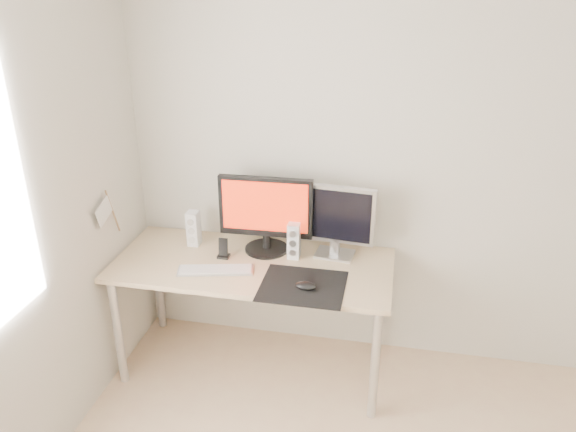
{
  "coord_description": "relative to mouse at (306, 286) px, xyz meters",
  "views": [
    {
      "loc": [
        -0.17,
        -1.36,
        2.29
      ],
      "look_at": [
        -0.74,
        1.45,
        1.01
      ],
      "focal_mm": 35.0,
      "sensor_mm": 36.0,
      "label": 1
    }
  ],
  "objects": [
    {
      "name": "main_monitor",
      "position": [
        -0.31,
        0.39,
        0.23
      ],
      "size": [
        0.55,
        0.27,
        0.47
      ],
      "color": "black",
      "rests_on": "desk"
    },
    {
      "name": "wall_back",
      "position": [
        0.58,
        0.6,
        0.5
      ],
      "size": [
        3.5,
        0.0,
        3.5
      ],
      "primitive_type": "plane",
      "rotation": [
        1.57,
        0.0,
        0.0
      ],
      "color": "beige",
      "rests_on": "ground"
    },
    {
      "name": "phone_dock",
      "position": [
        -0.53,
        0.26,
        0.01
      ],
      "size": [
        0.07,
        0.06,
        0.12
      ],
      "color": "black",
      "rests_on": "desk"
    },
    {
      "name": "keyboard",
      "position": [
        -0.53,
        0.09,
        -0.02
      ],
      "size": [
        0.44,
        0.21,
        0.02
      ],
      "color": "#B7B7B9",
      "rests_on": "desk"
    },
    {
      "name": "speaker_right",
      "position": [
        -0.13,
        0.34,
        0.09
      ],
      "size": [
        0.07,
        0.08,
        0.22
      ],
      "color": "white",
      "rests_on": "desk"
    },
    {
      "name": "mouse",
      "position": [
        0.0,
        0.0,
        0.0
      ],
      "size": [
        0.11,
        0.07,
        0.04
      ],
      "primitive_type": "ellipsoid",
      "color": "black",
      "rests_on": "mousepad"
    },
    {
      "name": "second_monitor",
      "position": [
        0.1,
        0.41,
        0.22
      ],
      "size": [
        0.45,
        0.18,
        0.43
      ],
      "color": "silver",
      "rests_on": "desk"
    },
    {
      "name": "speaker_left",
      "position": [
        -0.76,
        0.38,
        0.09
      ],
      "size": [
        0.07,
        0.08,
        0.22
      ],
      "color": "white",
      "rests_on": "desk"
    },
    {
      "name": "pennant",
      "position": [
        -1.14,
        0.08,
        0.29
      ],
      "size": [
        0.01,
        0.23,
        0.29
      ],
      "color": "#A57F54",
      "rests_on": "wall_left"
    },
    {
      "name": "mousepad",
      "position": [
        -0.02,
        0.03,
        -0.02
      ],
      "size": [
        0.45,
        0.4,
        0.0
      ],
      "primitive_type": "cube",
      "color": "black",
      "rests_on": "desk"
    },
    {
      "name": "desk",
      "position": [
        -0.35,
        0.23,
        -0.1
      ],
      "size": [
        1.6,
        0.7,
        0.73
      ],
      "color": "#D1B587",
      "rests_on": "ground"
    }
  ]
}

